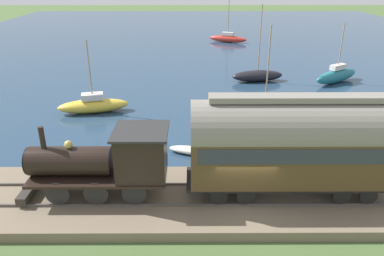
% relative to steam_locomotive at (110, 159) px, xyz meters
% --- Properties ---
extents(ground_plane, '(200.00, 200.00, 0.00)m').
position_rel_steam_locomotive_xyz_m(ground_plane, '(-0.33, -5.71, -2.29)').
color(ground_plane, '#476033').
extents(harbor_water, '(80.00, 80.00, 0.01)m').
position_rel_steam_locomotive_xyz_m(harbor_water, '(42.92, -5.71, -2.28)').
color(harbor_water, navy).
rests_on(harbor_water, ground).
extents(rail_embankment, '(5.24, 56.00, 0.57)m').
position_rel_steam_locomotive_xyz_m(rail_embankment, '(-0.00, -5.71, -2.06)').
color(rail_embankment, '#756651').
rests_on(rail_embankment, ground).
extents(steam_locomotive, '(2.29, 6.45, 3.21)m').
position_rel_steam_locomotive_xyz_m(steam_locomotive, '(0.00, 0.00, 0.00)').
color(steam_locomotive, black).
rests_on(steam_locomotive, rail_embankment).
extents(passenger_coach, '(2.34, 9.06, 4.57)m').
position_rel_steam_locomotive_xyz_m(passenger_coach, '(0.00, -7.82, 0.80)').
color(passenger_coach, black).
rests_on(passenger_coach, rail_embankment).
extents(sailboat_yellow, '(2.48, 5.25, 5.32)m').
position_rel_steam_locomotive_xyz_m(sailboat_yellow, '(11.70, 3.68, -1.71)').
color(sailboat_yellow, gold).
rests_on(sailboat_yellow, harbor_water).
extents(sailboat_teal, '(4.03, 5.19, 5.52)m').
position_rel_steam_locomotive_xyz_m(sailboat_teal, '(19.44, -17.03, -1.59)').
color(sailboat_teal, '#1E707A').
rests_on(sailboat_teal, harbor_water).
extents(sailboat_black, '(2.17, 4.99, 6.96)m').
position_rel_steam_locomotive_xyz_m(sailboat_black, '(19.91, -9.76, -1.73)').
color(sailboat_black, black).
rests_on(sailboat_black, harbor_water).
extents(sailboat_red, '(3.32, 5.55, 7.63)m').
position_rel_steam_locomotive_xyz_m(sailboat_red, '(40.15, -8.85, -1.70)').
color(sailboat_red, '#B72D23').
rests_on(sailboat_red, harbor_water).
extents(sailboat_navy, '(1.92, 4.02, 6.28)m').
position_rel_steam_locomotive_xyz_m(sailboat_navy, '(11.94, -9.00, -1.73)').
color(sailboat_navy, '#192347').
rests_on(sailboat_navy, harbor_water).
extents(rowboat_mid_harbor, '(1.79, 2.30, 0.46)m').
position_rel_steam_locomotive_xyz_m(rowboat_mid_harbor, '(5.03, -14.21, -2.05)').
color(rowboat_mid_harbor, beige).
rests_on(rowboat_mid_harbor, harbor_water).
extents(rowboat_off_pier, '(1.62, 2.38, 0.31)m').
position_rel_steam_locomotive_xyz_m(rowboat_off_pier, '(4.89, 1.39, -2.12)').
color(rowboat_off_pier, '#B7B2A3').
rests_on(rowboat_off_pier, harbor_water).
extents(rowboat_far_out, '(1.54, 2.89, 0.42)m').
position_rel_steam_locomotive_xyz_m(rowboat_far_out, '(4.91, -3.57, -2.07)').
color(rowboat_far_out, beige).
rests_on(rowboat_far_out, harbor_water).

